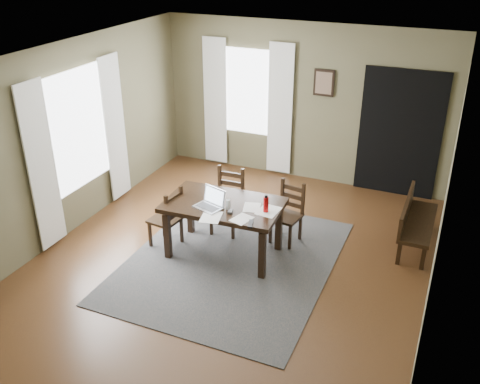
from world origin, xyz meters
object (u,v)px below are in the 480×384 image
at_px(chair_back_left, 228,202).
at_px(chair_back_right, 288,214).
at_px(dining_table, 223,209).
at_px(bench, 414,219).
at_px(water_bottle, 266,204).
at_px(laptop, 211,202).
at_px(chair_end, 168,219).

height_order(chair_back_left, chair_back_right, chair_back_left).
relative_size(dining_table, bench, 1.25).
bearing_deg(chair_back_right, water_bottle, -87.06).
height_order(bench, laptop, laptop).
bearing_deg(water_bottle, chair_back_right, 83.24).
bearing_deg(laptop, bench, 47.36).
height_order(chair_end, bench, chair_end).
xyz_separation_m(bench, laptop, (-2.43, -1.37, 0.42)).
distance_m(chair_back_left, laptop, 0.85).
bearing_deg(laptop, chair_back_right, 64.20).
bearing_deg(bench, water_bottle, 125.44).
bearing_deg(chair_back_left, dining_table, -72.86).
bearing_deg(dining_table, chair_back_right, 41.89).
bearing_deg(chair_back_right, dining_table, -125.70).
bearing_deg(dining_table, bench, 25.00).
height_order(dining_table, water_bottle, water_bottle).
bearing_deg(water_bottle, bench, 35.44).
relative_size(chair_end, laptop, 2.08).
bearing_deg(water_bottle, laptop, -168.42).
xyz_separation_m(bench, water_bottle, (-1.73, -1.23, 0.46)).
distance_m(dining_table, chair_back_right, 0.99).
height_order(chair_back_left, water_bottle, water_bottle).
height_order(laptop, water_bottle, laptop).
xyz_separation_m(dining_table, chair_back_left, (-0.21, 0.60, -0.22)).
bearing_deg(chair_end, chair_back_right, 125.53).
relative_size(bench, laptop, 3.00).
relative_size(dining_table, chair_back_left, 1.66).
height_order(chair_end, chair_back_left, chair_back_left).
bearing_deg(chair_end, water_bottle, 101.97).
distance_m(chair_end, water_bottle, 1.47).
distance_m(chair_back_right, bench, 1.74).
bearing_deg(chair_back_right, chair_back_left, -165.84).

